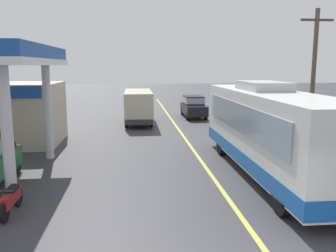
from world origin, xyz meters
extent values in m
plane|color=#38383D|center=(0.00, 20.00, 0.00)|extent=(120.00, 120.00, 0.00)
cube|color=#D8CC4C|center=(0.00, 15.00, 0.00)|extent=(0.16, 50.00, 0.01)
cube|color=white|center=(2.33, 7.42, 1.88)|extent=(2.50, 11.00, 2.90)
cube|color=#1959B2|center=(2.33, 7.42, 0.77)|extent=(2.54, 11.04, 0.56)
cube|color=#8C9EAD|center=(1.06, 7.42, 2.33)|extent=(0.06, 9.35, 1.10)
cube|color=#8C9EAD|center=(3.60, 7.42, 2.33)|extent=(0.06, 9.35, 1.10)
cube|color=#B2B2B7|center=(2.33, 8.42, 3.51)|extent=(1.60, 2.80, 0.36)
cylinder|color=black|center=(1.23, 3.52, 0.50)|extent=(0.30, 1.00, 1.00)
cylinder|color=black|center=(1.23, 10.72, 0.50)|extent=(0.30, 1.00, 1.00)
cylinder|color=black|center=(3.43, 10.72, 0.50)|extent=(0.30, 1.00, 1.00)
cylinder|color=silver|center=(-7.04, 5.43, 2.30)|extent=(0.36, 0.36, 4.60)
cylinder|color=silver|center=(-7.04, 10.83, 2.30)|extent=(0.36, 0.36, 4.60)
cylinder|color=black|center=(-7.82, 8.33, 0.32)|extent=(0.20, 0.64, 0.64)
cube|color=#BFB799|center=(-2.71, 20.88, 1.39)|extent=(2.00, 6.00, 2.10)
cube|color=#8C9EAD|center=(-2.71, 20.88, 1.79)|extent=(2.04, 5.10, 0.80)
cube|color=#2D2D33|center=(-2.71, 17.83, 0.54)|extent=(1.90, 0.16, 0.36)
cylinder|color=black|center=(-3.59, 18.88, 0.38)|extent=(0.22, 0.76, 0.76)
cylinder|color=black|center=(-1.83, 18.88, 0.38)|extent=(0.22, 0.76, 0.76)
cylinder|color=black|center=(-3.59, 22.88, 0.38)|extent=(0.22, 0.76, 0.76)
cylinder|color=black|center=(-1.83, 22.88, 0.38)|extent=(0.22, 0.76, 0.76)
cylinder|color=black|center=(-6.71, 3.79, 0.30)|extent=(0.10, 0.60, 0.60)
cylinder|color=black|center=(-6.71, 4.99, 0.30)|extent=(0.10, 0.60, 0.60)
cube|color=maroon|center=(-6.71, 4.39, 0.50)|extent=(0.20, 1.30, 0.36)
cube|color=black|center=(-6.71, 4.54, 0.72)|extent=(0.24, 0.60, 0.12)
cylinder|color=#2D2D33|center=(-6.71, 3.84, 0.90)|extent=(0.55, 0.04, 0.04)
cylinder|color=#BF3333|center=(-8.04, 7.50, 1.07)|extent=(0.09, 0.09, 0.58)
cylinder|color=#33333F|center=(-8.09, 8.33, 0.41)|extent=(0.14, 0.14, 0.82)
cylinder|color=#33333F|center=(-7.91, 8.33, 0.41)|extent=(0.14, 0.14, 0.82)
cube|color=#BF3333|center=(-8.00, 8.33, 1.12)|extent=(0.36, 0.22, 0.60)
sphere|color=tan|center=(-8.00, 8.33, 1.55)|extent=(0.22, 0.22, 0.22)
cylinder|color=#BF3333|center=(-8.23, 8.33, 1.07)|extent=(0.09, 0.09, 0.58)
cylinder|color=#BF3333|center=(-7.77, 8.33, 1.07)|extent=(0.09, 0.09, 0.58)
cube|color=black|center=(1.99, 23.37, 0.72)|extent=(1.70, 4.20, 0.80)
cube|color=black|center=(1.99, 23.57, 1.47)|extent=(1.50, 2.31, 0.70)
cube|color=#8C9EAD|center=(1.99, 23.57, 1.47)|extent=(1.53, 2.35, 0.49)
cylinder|color=black|center=(1.24, 21.87, 0.32)|extent=(0.20, 0.64, 0.64)
cylinder|color=black|center=(2.74, 21.87, 0.32)|extent=(0.20, 0.64, 0.64)
cylinder|color=black|center=(1.24, 24.87, 0.32)|extent=(0.20, 0.64, 0.64)
cylinder|color=black|center=(2.74, 24.87, 0.32)|extent=(0.20, 0.64, 0.64)
cylinder|color=brown|center=(6.77, 12.73, 3.67)|extent=(0.24, 0.24, 7.34)
cube|color=#4C3D33|center=(6.77, 12.73, 6.74)|extent=(1.80, 0.12, 0.12)
camera|label=1|loc=(-3.06, -5.92, 4.34)|focal=37.76mm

